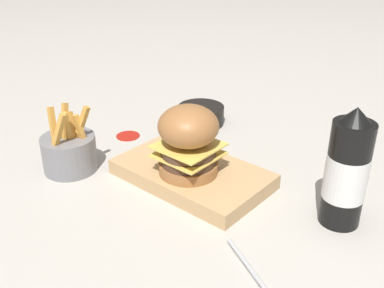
{
  "coord_description": "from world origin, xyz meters",
  "views": [
    {
      "loc": [
        0.49,
        -0.54,
        0.46
      ],
      "look_at": [
        0.01,
        0.03,
        0.08
      ],
      "focal_mm": 42.0,
      "sensor_mm": 36.0,
      "label": 1
    }
  ],
  "objects": [
    {
      "name": "side_bowl",
      "position": [
        -0.16,
        0.26,
        0.02
      ],
      "size": [
        0.11,
        0.11,
        0.04
      ],
      "color": "black",
      "rests_on": "ground_plane"
    },
    {
      "name": "burger",
      "position": [
        0.01,
        0.02,
        0.1
      ],
      "size": [
        0.11,
        0.11,
        0.13
      ],
      "color": "#9E6638",
      "rests_on": "serving_board"
    },
    {
      "name": "ketchup_puddle",
      "position": [
        -0.24,
        0.09,
        0.0
      ],
      "size": [
        0.05,
        0.05,
        0.0
      ],
      "color": "#B21E14",
      "rests_on": "ground_plane"
    },
    {
      "name": "ketchup_bottle",
      "position": [
        0.28,
        0.1,
        0.09
      ],
      "size": [
        0.07,
        0.07,
        0.21
      ],
      "color": "black",
      "rests_on": "ground_plane"
    },
    {
      "name": "ground_plane",
      "position": [
        0.0,
        0.0,
        0.0
      ],
      "size": [
        6.0,
        6.0,
        0.0
      ],
      "primitive_type": "plane",
      "color": "#B7B2A8"
    },
    {
      "name": "fries_basket",
      "position": [
        -0.21,
        -0.09,
        0.04
      ],
      "size": [
        0.11,
        0.11,
        0.14
      ],
      "color": "slate",
      "rests_on": "ground_plane"
    },
    {
      "name": "serving_board",
      "position": [
        0.01,
        0.03,
        0.01
      ],
      "size": [
        0.29,
        0.17,
        0.03
      ],
      "color": "tan",
      "rests_on": "ground_plane"
    }
  ]
}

